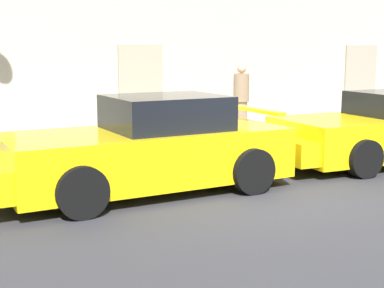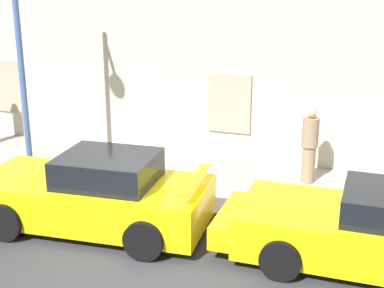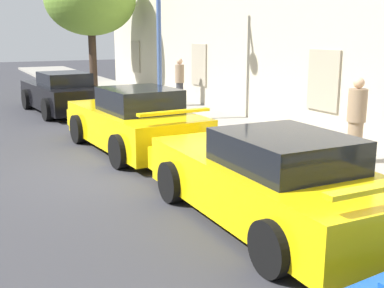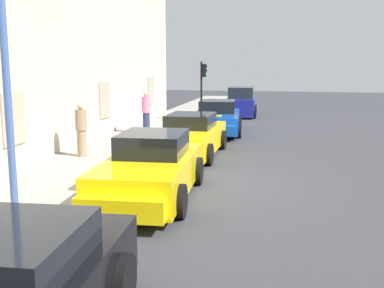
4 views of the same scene
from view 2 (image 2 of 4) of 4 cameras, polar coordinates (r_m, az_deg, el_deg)
ground_plane at (r=9.88m, az=-4.51°, el=-11.74°), size 80.00×80.00×0.00m
sidewalk at (r=12.92m, az=1.82°, el=-4.05°), size 60.00×3.39×0.14m
sportscar_yellow_flank at (r=10.93m, az=-10.87°, el=-5.19°), size 4.92×2.33×1.51m
sportscar_white_middle at (r=9.86m, az=17.49°, el=-8.57°), size 4.99×2.16×1.40m
street_lamp at (r=12.73m, az=-18.92°, el=13.53°), size 0.44×1.42×5.80m
pedestrian_bystander at (r=12.79m, az=12.05°, el=-0.10°), size 0.45×0.45×1.75m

